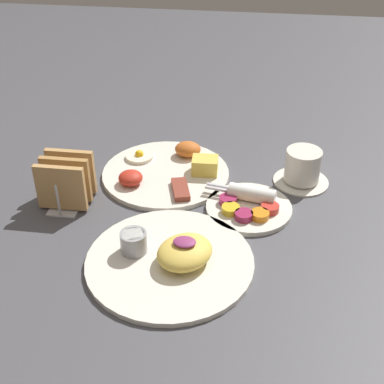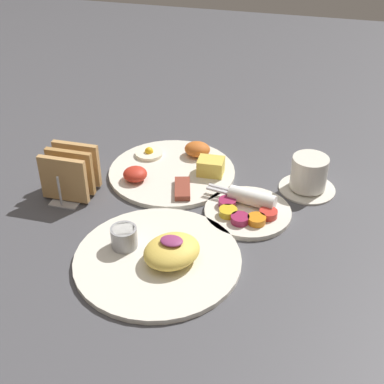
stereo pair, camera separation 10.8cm
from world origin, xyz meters
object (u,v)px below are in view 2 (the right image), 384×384
object	(u,v)px
plate_foreground	(159,255)
plate_condiments	(248,209)
coffee_cup	(309,175)
toast_rack	(71,173)
plate_breakfast	(174,169)

from	to	relation	value
plate_foreground	plate_condiments	bearing A→B (deg)	54.67
coffee_cup	toast_rack	bearing A→B (deg)	-163.90
plate_condiments	plate_foreground	distance (m)	0.22
plate_foreground	toast_rack	xyz separation A→B (m)	(-0.24, 0.16, 0.03)
plate_breakfast	coffee_cup	size ratio (longest dim) A/B	2.34
plate_foreground	toast_rack	distance (m)	0.29
plate_breakfast	toast_rack	distance (m)	0.23
plate_condiments	toast_rack	bearing A→B (deg)	-177.17
plate_breakfast	toast_rack	size ratio (longest dim) A/B	2.42
toast_rack	coffee_cup	bearing A→B (deg)	16.10
plate_condiments	coffee_cup	bearing A→B (deg)	47.92
toast_rack	coffee_cup	world-z (taller)	toast_rack
plate_breakfast	plate_condiments	distance (m)	0.22
plate_breakfast	toast_rack	world-z (taller)	toast_rack
plate_foreground	toast_rack	size ratio (longest dim) A/B	2.58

